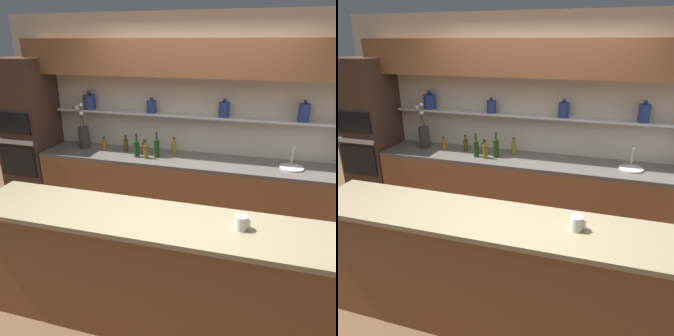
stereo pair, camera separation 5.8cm
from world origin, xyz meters
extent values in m
plane|color=brown|center=(0.00, 0.00, 0.00)|extent=(12.00, 12.00, 0.00)
cube|color=beige|center=(0.00, 1.60, 1.30)|extent=(5.20, 0.10, 2.60)
cube|color=#B7B7BC|center=(-0.13, 1.46, 1.41)|extent=(3.55, 0.18, 0.02)
cylinder|color=navy|center=(-1.46, 1.45, 1.51)|extent=(0.16, 0.16, 0.19)
sphere|color=navy|center=(-1.46, 1.45, 1.64)|extent=(0.05, 0.05, 0.05)
cylinder|color=navy|center=(-0.59, 1.45, 1.50)|extent=(0.12, 0.12, 0.15)
sphere|color=navy|center=(-0.59, 1.45, 1.59)|extent=(0.04, 0.04, 0.04)
cylinder|color=navy|center=(0.32, 1.45, 1.51)|extent=(0.12, 0.12, 0.18)
sphere|color=navy|center=(0.32, 1.45, 1.62)|extent=(0.04, 0.04, 0.04)
cylinder|color=navy|center=(1.21, 1.45, 1.52)|extent=(0.13, 0.13, 0.20)
sphere|color=navy|center=(1.21, 1.45, 1.64)|extent=(0.04, 0.04, 0.04)
cube|color=brown|center=(0.00, 1.38, 2.09)|extent=(4.42, 0.34, 0.42)
cube|color=brown|center=(-0.13, 1.24, 0.44)|extent=(3.65, 0.62, 0.88)
cube|color=#56514C|center=(-0.13, 1.24, 0.90)|extent=(3.65, 0.62, 0.04)
cube|color=brown|center=(0.00, -0.40, 0.49)|extent=(2.89, 0.55, 0.98)
cube|color=gray|center=(0.00, -0.40, 1.00)|extent=(2.95, 0.61, 0.04)
cube|color=#3D281E|center=(-2.29, 1.24, 1.04)|extent=(0.63, 0.62, 2.07)
cube|color=black|center=(-2.29, 0.92, 0.78)|extent=(0.53, 0.02, 0.40)
cube|color=black|center=(-2.29, 0.92, 1.30)|extent=(0.53, 0.02, 0.28)
cube|color=#B7B7BC|center=(-2.29, 0.92, 1.05)|extent=(0.55, 0.02, 0.06)
cylinder|color=#2D2D33|center=(-1.50, 1.31, 1.06)|extent=(0.14, 0.14, 0.28)
cylinder|color=#4C3319|center=(-1.53, 1.31, 1.33)|extent=(0.01, 0.04, 0.25)
sphere|color=silver|center=(-1.57, 1.32, 1.46)|extent=(0.06, 0.06, 0.06)
cylinder|color=#4C3319|center=(-1.50, 1.29, 1.30)|extent=(0.04, 0.02, 0.20)
sphere|color=silver|center=(-1.48, 1.26, 1.40)|extent=(0.05, 0.05, 0.05)
cylinder|color=#4C3319|center=(-1.49, 1.28, 1.36)|extent=(0.05, 0.03, 0.31)
sphere|color=silver|center=(-1.47, 1.25, 1.51)|extent=(0.05, 0.05, 0.05)
cylinder|color=#B7B7BC|center=(1.14, 1.24, 0.93)|extent=(0.27, 0.27, 0.02)
cylinder|color=#B7B7BC|center=(1.14, 1.34, 1.05)|extent=(0.02, 0.02, 0.22)
cylinder|color=#B7B7BC|center=(1.14, 1.28, 1.16)|extent=(0.02, 0.12, 0.02)
cylinder|color=#9E4C0A|center=(-1.20, 1.28, 0.99)|extent=(0.05, 0.05, 0.13)
cylinder|color=#9E4C0A|center=(-1.20, 1.28, 1.07)|extent=(0.03, 0.03, 0.04)
cylinder|color=black|center=(-1.20, 1.28, 1.09)|extent=(0.03, 0.03, 0.01)
cylinder|color=olive|center=(-0.27, 1.37, 1.00)|extent=(0.06, 0.06, 0.15)
cylinder|color=olive|center=(-0.27, 1.37, 1.10)|extent=(0.03, 0.03, 0.05)
cylinder|color=black|center=(-0.27, 1.37, 1.13)|extent=(0.03, 0.03, 0.01)
cylinder|color=brown|center=(-0.57, 1.13, 1.00)|extent=(0.06, 0.06, 0.17)
cylinder|color=brown|center=(-0.57, 1.13, 1.11)|extent=(0.03, 0.03, 0.05)
cylinder|color=black|center=(-0.57, 1.13, 1.14)|extent=(0.03, 0.03, 0.01)
cylinder|color=#47380A|center=(-0.91, 1.34, 0.99)|extent=(0.06, 0.06, 0.15)
cylinder|color=#47380A|center=(-0.91, 1.34, 1.09)|extent=(0.03, 0.03, 0.05)
cylinder|color=black|center=(-0.91, 1.34, 1.12)|extent=(0.03, 0.03, 0.01)
cylinder|color=maroon|center=(-0.64, 1.29, 0.99)|extent=(0.06, 0.06, 0.14)
cylinder|color=maroon|center=(-0.64, 1.29, 1.08)|extent=(0.03, 0.03, 0.04)
cylinder|color=black|center=(-0.64, 1.29, 1.10)|extent=(0.03, 0.03, 0.01)
cylinder|color=#193814|center=(-0.69, 1.15, 1.02)|extent=(0.07, 0.07, 0.20)
cylinder|color=#193814|center=(-0.69, 1.15, 1.16)|extent=(0.02, 0.02, 0.08)
cylinder|color=black|center=(-0.69, 1.15, 1.21)|extent=(0.03, 0.03, 0.01)
cylinder|color=#193814|center=(-0.45, 1.21, 1.03)|extent=(0.07, 0.07, 0.22)
cylinder|color=#193814|center=(-0.45, 1.21, 1.18)|extent=(0.02, 0.02, 0.08)
cylinder|color=black|center=(-0.45, 1.21, 1.23)|extent=(0.03, 0.03, 0.01)
cylinder|color=silver|center=(0.68, -0.38, 1.07)|extent=(0.09, 0.09, 0.10)
cube|color=silver|center=(0.73, -0.38, 1.07)|extent=(0.02, 0.01, 0.07)
camera|label=1|loc=(0.73, -2.46, 2.26)|focal=35.00mm
camera|label=2|loc=(0.79, -2.44, 2.26)|focal=35.00mm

